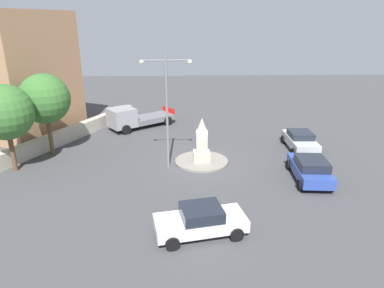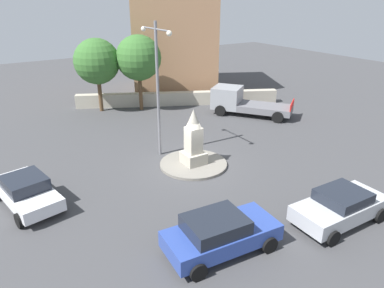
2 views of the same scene
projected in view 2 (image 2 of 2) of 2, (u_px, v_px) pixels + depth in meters
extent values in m
plane|color=#424244|center=(193.00, 165.00, 19.83)|extent=(80.00, 80.00, 0.00)
cylinder|color=gray|center=(193.00, 164.00, 19.80)|extent=(3.72, 3.72, 0.15)
cube|color=#B2AA99|center=(193.00, 158.00, 19.65)|extent=(1.15, 1.15, 0.64)
cube|color=#B2AA99|center=(193.00, 140.00, 19.24)|extent=(0.77, 0.77, 1.44)
cone|color=#B2AA99|center=(194.00, 119.00, 18.77)|extent=(0.84, 0.84, 1.01)
cylinder|color=slate|center=(158.00, 92.00, 19.72)|extent=(0.16, 0.16, 7.53)
cylinder|color=slate|center=(162.00, 30.00, 17.85)|extent=(1.46, 0.08, 0.08)
cylinder|color=slate|center=(149.00, 28.00, 18.99)|extent=(1.46, 0.08, 0.08)
sphere|color=#F2EACC|center=(169.00, 33.00, 17.32)|extent=(0.28, 0.28, 0.28)
sphere|color=#F2EACC|center=(143.00, 29.00, 19.59)|extent=(0.28, 0.28, 0.28)
cube|color=#B7BABF|center=(340.00, 208.00, 14.66)|extent=(1.91, 4.21, 0.66)
cube|color=#1E232D|center=(343.00, 196.00, 14.48)|extent=(1.70, 1.93, 0.45)
cylinder|color=black|center=(343.00, 196.00, 16.19)|extent=(0.24, 0.65, 0.64)
cylinder|color=black|center=(380.00, 215.00, 14.77)|extent=(0.24, 0.65, 0.64)
cylinder|color=black|center=(297.00, 215.00, 14.81)|extent=(0.24, 0.65, 0.64)
cylinder|color=black|center=(333.00, 238.00, 13.40)|extent=(0.24, 0.65, 0.64)
cube|color=silver|center=(27.00, 193.00, 15.88)|extent=(4.45, 2.52, 0.56)
cube|color=#1E232D|center=(25.00, 183.00, 15.63)|extent=(2.11, 1.93, 0.53)
cylinder|color=black|center=(61.00, 204.00, 15.56)|extent=(0.67, 0.34, 0.64)
cylinder|color=black|center=(19.00, 220.00, 14.45)|extent=(0.67, 0.34, 0.64)
cylinder|color=black|center=(34.00, 181.00, 17.52)|extent=(0.67, 0.34, 0.64)
cube|color=#2D479E|center=(222.00, 235.00, 13.03)|extent=(2.19, 4.38, 0.64)
cube|color=#1E232D|center=(215.00, 224.00, 12.68)|extent=(1.87, 2.26, 0.53)
cylinder|color=black|center=(240.00, 219.00, 14.54)|extent=(0.27, 0.66, 0.64)
cylinder|color=black|center=(269.00, 245.00, 13.04)|extent=(0.27, 0.66, 0.64)
cylinder|color=black|center=(174.00, 240.00, 13.27)|extent=(0.27, 0.66, 0.64)
cylinder|color=black|center=(198.00, 272.00, 11.76)|extent=(0.27, 0.66, 0.64)
cube|color=gray|center=(227.00, 97.00, 28.22)|extent=(2.95, 2.95, 1.65)
cube|color=slate|center=(265.00, 108.00, 27.41)|extent=(4.49, 4.07, 0.49)
cube|color=red|center=(292.00, 105.00, 26.55)|extent=(1.24, 1.68, 0.50)
cylinder|color=black|center=(220.00, 111.00, 27.70)|extent=(0.84, 0.72, 0.84)
cylinder|color=black|center=(228.00, 103.00, 29.51)|extent=(0.84, 0.72, 0.84)
cylinder|color=black|center=(278.00, 117.00, 26.21)|extent=(0.84, 0.72, 0.84)
cylinder|color=black|center=(282.00, 109.00, 28.02)|extent=(0.84, 0.72, 0.84)
cube|color=#B2AA99|center=(178.00, 99.00, 30.39)|extent=(8.17, 15.58, 1.11)
cube|color=#A87A56|center=(173.00, 36.00, 33.69)|extent=(10.49, 10.21, 10.18)
cylinder|color=brown|center=(100.00, 94.00, 28.53)|extent=(0.31, 0.31, 2.75)
sphere|color=#386B2D|center=(97.00, 61.00, 27.52)|extent=(3.53, 3.53, 3.53)
cylinder|color=brown|center=(141.00, 92.00, 28.81)|extent=(0.29, 0.29, 2.96)
sphere|color=#386B2D|center=(139.00, 58.00, 27.75)|extent=(3.54, 3.54, 3.54)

